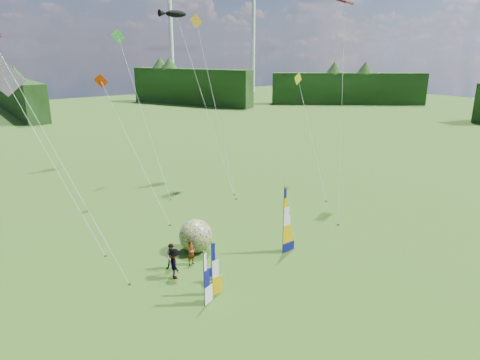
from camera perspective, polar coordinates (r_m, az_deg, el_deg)
ground at (r=26.76m, az=6.95°, el=-13.04°), size 220.00×220.00×0.00m
treeline_ring at (r=25.00m, az=7.28°, el=-5.08°), size 210.00×210.00×8.00m
turbine_left at (r=141.03m, az=1.77°, el=17.76°), size 8.00×1.20×30.00m
turbine_right at (r=133.52m, az=-9.14°, el=17.60°), size 8.00×1.20×30.00m
feather_banner_main at (r=28.79m, az=5.81°, el=-5.59°), size 1.26×0.14×4.64m
side_banner_left at (r=24.27m, az=-3.78°, el=-11.93°), size 0.91×0.16×3.23m
side_banner_far at (r=23.47m, az=-4.82°, el=-13.23°), size 0.90×0.43×3.11m
bol_inflatable at (r=29.61m, az=-5.93°, el=-7.41°), size 2.45×2.45×2.29m
spectator_a at (r=28.04m, az=-6.53°, el=-9.61°), size 0.69×0.54×1.66m
spectator_b at (r=27.60m, az=-9.04°, el=-10.07°), size 0.95×0.81×1.75m
spectator_c at (r=26.60m, az=-8.68°, el=-10.98°), size 0.73×1.30×1.90m
spectator_d at (r=29.24m, az=-6.48°, el=-8.56°), size 0.94×0.85×1.54m
camp_chair at (r=25.98m, az=-3.93°, el=-12.77°), size 0.61×0.61×0.92m
kite_whale at (r=43.50m, az=-4.90°, el=11.48°), size 4.33×14.14×18.33m
kite_rainbow_delta at (r=31.19m, az=-23.71°, el=3.58°), size 8.80×12.09×13.72m
kite_parafoil at (r=36.34m, az=13.51°, el=10.66°), size 11.19×11.32×19.18m
small_kite_red at (r=36.45m, az=-14.03°, el=4.70°), size 3.64×11.40×11.73m
small_kite_orange at (r=41.35m, az=-3.29°, el=10.37°), size 4.27×10.78×17.11m
small_kite_yellow at (r=41.85m, az=9.52°, el=6.41°), size 7.41×10.60×11.57m
small_kite_pink at (r=27.12m, az=-23.05°, el=3.71°), size 9.55×11.87×15.47m
small_kite_green at (r=42.74m, az=-12.85°, el=9.32°), size 4.25×12.87×15.80m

